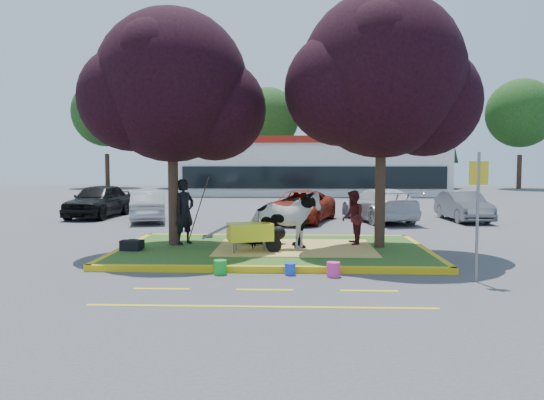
{
  "coord_description": "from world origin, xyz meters",
  "views": [
    {
      "loc": [
        0.54,
        -14.22,
        2.44
      ],
      "look_at": [
        -0.05,
        0.5,
        1.41
      ],
      "focal_mm": 35.0,
      "sensor_mm": 36.0,
      "label": 1
    }
  ],
  "objects_px": {
    "wheelbarrow": "(251,232)",
    "car_silver": "(149,206)",
    "calf": "(257,234)",
    "handler": "(185,212)",
    "bucket_pink": "(333,269)",
    "sign_post": "(478,202)",
    "bucket_blue": "(290,269)",
    "car_black": "(98,200)",
    "bucket_green": "(220,267)",
    "cow": "(284,221)"
  },
  "relations": [
    {
      "from": "bucket_pink",
      "to": "bucket_blue",
      "type": "relative_size",
      "value": 1.22
    },
    {
      "from": "handler",
      "to": "sign_post",
      "type": "bearing_deg",
      "value": -85.83
    },
    {
      "from": "cow",
      "to": "car_silver",
      "type": "distance_m",
      "value": 9.94
    },
    {
      "from": "cow",
      "to": "car_silver",
      "type": "relative_size",
      "value": 0.48
    },
    {
      "from": "bucket_pink",
      "to": "car_silver",
      "type": "relative_size",
      "value": 0.08
    },
    {
      "from": "handler",
      "to": "bucket_pink",
      "type": "distance_m",
      "value": 5.32
    },
    {
      "from": "bucket_green",
      "to": "cow",
      "type": "bearing_deg",
      "value": 60.28
    },
    {
      "from": "bucket_pink",
      "to": "bucket_blue",
      "type": "distance_m",
      "value": 0.94
    },
    {
      "from": "calf",
      "to": "bucket_green",
      "type": "bearing_deg",
      "value": -106.44
    },
    {
      "from": "cow",
      "to": "sign_post",
      "type": "distance_m",
      "value": 4.99
    },
    {
      "from": "bucket_green",
      "to": "bucket_pink",
      "type": "distance_m",
      "value": 2.47
    },
    {
      "from": "calf",
      "to": "bucket_green",
      "type": "height_order",
      "value": "calf"
    },
    {
      "from": "car_silver",
      "to": "calf",
      "type": "bearing_deg",
      "value": 111.99
    },
    {
      "from": "bucket_pink",
      "to": "cow",
      "type": "bearing_deg",
      "value": 113.81
    },
    {
      "from": "bucket_blue",
      "to": "car_silver",
      "type": "xyz_separation_m",
      "value": [
        -5.98,
        10.43,
        0.5
      ]
    },
    {
      "from": "calf",
      "to": "bucket_pink",
      "type": "height_order",
      "value": "calf"
    },
    {
      "from": "sign_post",
      "to": "car_black",
      "type": "xyz_separation_m",
      "value": [
        -12.52,
        12.55,
        -0.9
      ]
    },
    {
      "from": "bucket_green",
      "to": "car_black",
      "type": "xyz_separation_m",
      "value": [
        -7.17,
        12.02,
        0.6
      ]
    },
    {
      "from": "bucket_green",
      "to": "car_black",
      "type": "distance_m",
      "value": 14.01
    },
    {
      "from": "bucket_green",
      "to": "bucket_blue",
      "type": "relative_size",
      "value": 1.22
    },
    {
      "from": "sign_post",
      "to": "bucket_pink",
      "type": "relative_size",
      "value": 8.46
    },
    {
      "from": "wheelbarrow",
      "to": "car_silver",
      "type": "height_order",
      "value": "car_silver"
    },
    {
      "from": "cow",
      "to": "car_black",
      "type": "xyz_separation_m",
      "value": [
        -8.52,
        9.65,
        -0.18
      ]
    },
    {
      "from": "bucket_pink",
      "to": "wheelbarrow",
      "type": "bearing_deg",
      "value": 132.55
    },
    {
      "from": "handler",
      "to": "bucket_blue",
      "type": "bearing_deg",
      "value": -104.32
    },
    {
      "from": "car_black",
      "to": "bucket_pink",
      "type": "bearing_deg",
      "value": -47.59
    },
    {
      "from": "wheelbarrow",
      "to": "bucket_blue",
      "type": "distance_m",
      "value": 2.3
    },
    {
      "from": "calf",
      "to": "handler",
      "type": "xyz_separation_m",
      "value": [
        -2.03,
        -0.13,
        0.64
      ]
    },
    {
      "from": "bucket_blue",
      "to": "car_black",
      "type": "xyz_separation_m",
      "value": [
        -8.7,
        12.02,
        0.62
      ]
    },
    {
      "from": "bucket_green",
      "to": "car_silver",
      "type": "bearing_deg",
      "value": 113.09
    },
    {
      "from": "bucket_blue",
      "to": "bucket_green",
      "type": "bearing_deg",
      "value": 180.0
    },
    {
      "from": "car_black",
      "to": "car_silver",
      "type": "distance_m",
      "value": 3.15
    },
    {
      "from": "calf",
      "to": "handler",
      "type": "height_order",
      "value": "handler"
    },
    {
      "from": "bucket_blue",
      "to": "cow",
      "type": "bearing_deg",
      "value": 94.34
    },
    {
      "from": "wheelbarrow",
      "to": "sign_post",
      "type": "height_order",
      "value": "sign_post"
    },
    {
      "from": "wheelbarrow",
      "to": "bucket_pink",
      "type": "xyz_separation_m",
      "value": [
        1.95,
        -2.13,
        -0.51
      ]
    },
    {
      "from": "wheelbarrow",
      "to": "bucket_pink",
      "type": "height_order",
      "value": "wheelbarrow"
    },
    {
      "from": "handler",
      "to": "car_silver",
      "type": "distance_m",
      "value": 7.72
    },
    {
      "from": "sign_post",
      "to": "bucket_green",
      "type": "xyz_separation_m",
      "value": [
        -5.35,
        0.53,
        -1.5
      ]
    },
    {
      "from": "sign_post",
      "to": "car_black",
      "type": "distance_m",
      "value": 17.75
    },
    {
      "from": "cow",
      "to": "bucket_blue",
      "type": "height_order",
      "value": "cow"
    },
    {
      "from": "handler",
      "to": "wheelbarrow",
      "type": "distance_m",
      "value": 2.42
    },
    {
      "from": "wheelbarrow",
      "to": "bucket_green",
      "type": "bearing_deg",
      "value": -120.74
    },
    {
      "from": "wheelbarrow",
      "to": "bucket_pink",
      "type": "bearing_deg",
      "value": -63.75
    },
    {
      "from": "cow",
      "to": "bucket_pink",
      "type": "height_order",
      "value": "cow"
    },
    {
      "from": "sign_post",
      "to": "bucket_blue",
      "type": "xyz_separation_m",
      "value": [
        -3.82,
        0.53,
        -1.53
      ]
    },
    {
      "from": "calf",
      "to": "wheelbarrow",
      "type": "height_order",
      "value": "wheelbarrow"
    },
    {
      "from": "handler",
      "to": "wheelbarrow",
      "type": "xyz_separation_m",
      "value": [
        1.97,
        -1.34,
        -0.4
      ]
    },
    {
      "from": "car_black",
      "to": "calf",
      "type": "bearing_deg",
      "value": -43.87
    },
    {
      "from": "cow",
      "to": "bucket_blue",
      "type": "xyz_separation_m",
      "value": [
        0.18,
        -2.37,
        -0.8
      ]
    }
  ]
}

